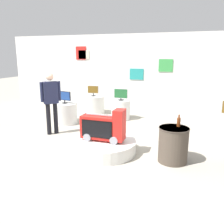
{
  "coord_description": "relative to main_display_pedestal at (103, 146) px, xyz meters",
  "views": [
    {
      "loc": [
        2.12,
        -4.74,
        2.22
      ],
      "look_at": [
        0.2,
        0.47,
        0.88
      ],
      "focal_mm": 38.98,
      "sensor_mm": 36.0,
      "label": 1
    }
  ],
  "objects": [
    {
      "name": "shopper_browsing_rear",
      "position": [
        -1.84,
        0.74,
        0.86
      ],
      "size": [
        0.41,
        0.43,
        1.71
      ],
      "color": "black",
      "rests_on": "ground"
    },
    {
      "name": "main_display_pedestal",
      "position": [
        0.0,
        0.0,
        0.0
      ],
      "size": [
        1.52,
        1.52,
        0.29
      ],
      "primitive_type": "cylinder",
      "color": "silver",
      "rests_on": "ground"
    },
    {
      "name": "novelty_firetruck_tv",
      "position": [
        0.02,
        -0.01,
        0.45
      ],
      "size": [
        1.0,
        0.4,
        0.75
      ],
      "color": "gray",
      "rests_on": "main_display_pedestal"
    },
    {
      "name": "ground_plane",
      "position": [
        -0.11,
        -0.11,
        -0.14
      ],
      "size": [
        30.0,
        30.0,
        0.0
      ],
      "primitive_type": "plane",
      "color": "#A8A091"
    },
    {
      "name": "tv_on_center_rear",
      "position": [
        -2.06,
        1.79,
        0.74
      ],
      "size": [
        0.48,
        0.17,
        0.39
      ],
      "color": "black",
      "rests_on": "display_pedestal_center_rear"
    },
    {
      "name": "display_pedestal_right_rear",
      "position": [
        -0.53,
        2.91,
        0.19
      ],
      "size": [
        0.65,
        0.65,
        0.66
      ],
      "primitive_type": "cylinder",
      "color": "silver",
      "rests_on": "ground"
    },
    {
      "name": "back_wall_display",
      "position": [
        -0.1,
        4.53,
        1.34
      ],
      "size": [
        12.08,
        0.13,
        2.96
      ],
      "color": "silver",
      "rests_on": "ground"
    },
    {
      "name": "side_table_round",
      "position": [
        1.56,
        0.05,
        0.24
      ],
      "size": [
        0.63,
        0.63,
        0.74
      ],
      "color": "#4C4238",
      "rests_on": "ground"
    },
    {
      "name": "display_pedestal_center_rear",
      "position": [
        -2.06,
        1.8,
        0.19
      ],
      "size": [
        0.77,
        0.77,
        0.66
      ],
      "primitive_type": "cylinder",
      "color": "silver",
      "rests_on": "ground"
    },
    {
      "name": "display_pedestal_far_right",
      "position": [
        -1.76,
        3.36,
        0.19
      ],
      "size": [
        0.84,
        0.84,
        0.66
      ],
      "primitive_type": "cylinder",
      "color": "silver",
      "rests_on": "ground"
    },
    {
      "name": "tv_on_far_right",
      "position": [
        -1.76,
        3.35,
        0.74
      ],
      "size": [
        0.43,
        0.17,
        0.39
      ],
      "color": "black",
      "rests_on": "display_pedestal_far_right"
    },
    {
      "name": "bottle_on_side_table",
      "position": [
        1.63,
        0.17,
        0.7
      ],
      "size": [
        0.07,
        0.07,
        0.25
      ],
      "color": "brown",
      "rests_on": "side_table_round"
    },
    {
      "name": "tv_on_right_rear",
      "position": [
        -0.53,
        2.91,
        0.73
      ],
      "size": [
        0.49,
        0.19,
        0.4
      ],
      "color": "black",
      "rests_on": "display_pedestal_right_rear"
    }
  ]
}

